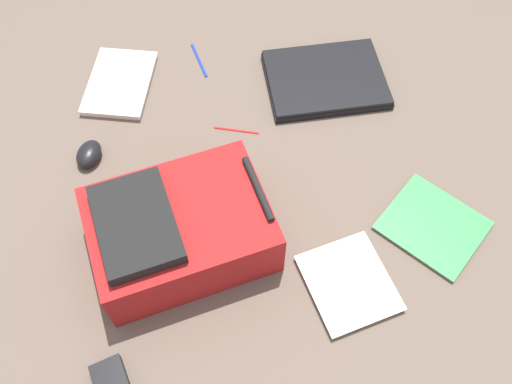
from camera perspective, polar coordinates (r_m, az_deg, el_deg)
The scene contains 9 objects.
ground_plane at distance 1.49m, azimuth -0.28°, elevation -0.01°, with size 3.49×3.49×0.00m, color brown.
backpack at distance 1.35m, azimuth -7.95°, elevation -3.88°, with size 0.48×0.39×0.19m.
laptop at distance 1.73m, azimuth 7.14°, elevation 11.40°, with size 0.36×0.28×0.03m.
book_blue at distance 1.38m, azimuth 9.47°, elevation -9.23°, with size 0.24×0.26×0.02m.
book_comic at distance 1.76m, azimuth -13.77°, elevation 10.77°, with size 0.24×0.30×0.02m.
book_red at distance 1.51m, azimuth 17.67°, elevation -3.31°, with size 0.32×0.32×0.01m.
computer_mouse at distance 1.60m, azimuth -16.77°, elevation 3.75°, with size 0.06×0.09×0.04m, color black.
pen_black at distance 1.61m, azimuth -2.00°, elevation 6.39°, with size 0.01×0.01×0.13m, color red.
pen_blue at distance 1.80m, azimuth -5.87°, elevation 13.34°, with size 0.01×0.01×0.15m, color #1933B2.
Camera 1 is at (0.09, 0.77, 1.27)m, focal length 39.02 mm.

